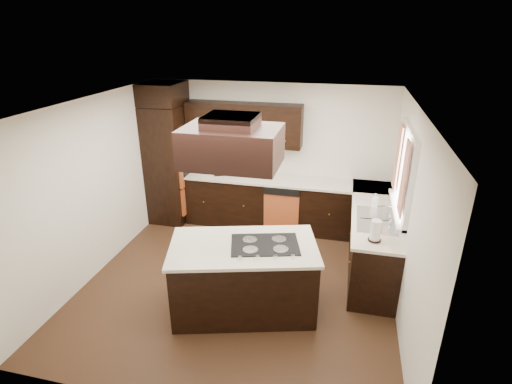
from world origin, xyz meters
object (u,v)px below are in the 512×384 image
Objects in this scene: oven_column at (169,164)px; range_hood at (232,146)px; spice_rack at (225,166)px; island at (244,279)px.

range_hood is (1.88, -2.25, 1.10)m from oven_column.
oven_column is 3.13m from range_hood.
range_hood is at bearing -50.26° from oven_column.
range_hood reaches higher than oven_column.
range_hood is 2.57× the size of spice_rack.
spice_rack reaches higher than island.
range_hood is 2.69m from spice_rack.
island is 1.64× the size of range_hood.
island is 1.72m from range_hood.
island is (1.98, -2.22, -0.62)m from oven_column.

